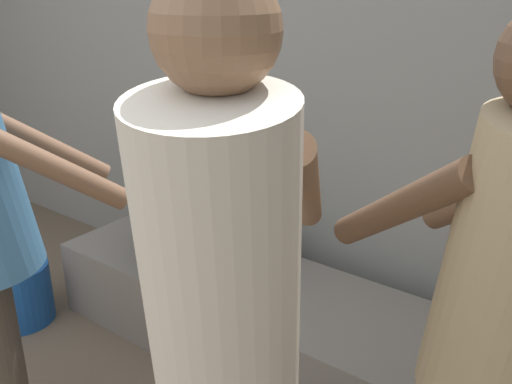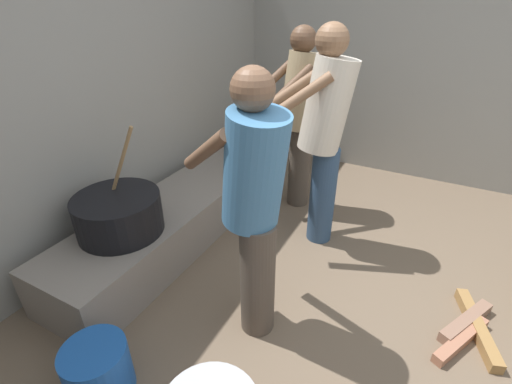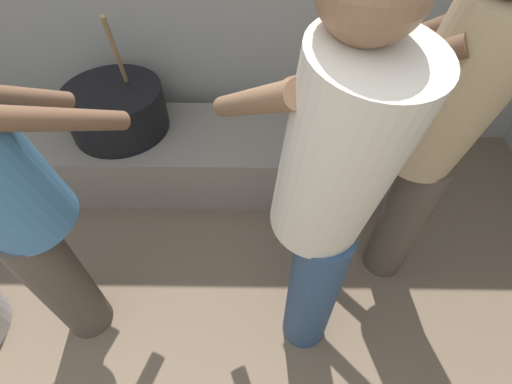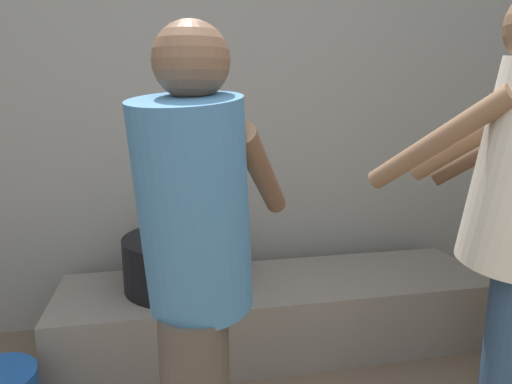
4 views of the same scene
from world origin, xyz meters
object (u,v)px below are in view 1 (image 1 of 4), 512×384
object	(u,v)px
cook_in_cream_shirt	(223,339)
bucket_blue_plastic	(18,293)
cook_in_tan_shirt	(508,347)
cooking_pot_main	(198,229)

from	to	relation	value
cook_in_cream_shirt	bucket_blue_plastic	distance (m)	2.00
bucket_blue_plastic	cook_in_cream_shirt	bearing A→B (deg)	-16.08
bucket_blue_plastic	cook_in_tan_shirt	bearing A→B (deg)	-3.73
cooking_pot_main	cook_in_cream_shirt	bearing A→B (deg)	-44.98
cooking_pot_main	bucket_blue_plastic	world-z (taller)	cooking_pot_main
cook_in_tan_shirt	bucket_blue_plastic	bearing A→B (deg)	176.27
cooking_pot_main	cook_in_cream_shirt	world-z (taller)	cook_in_cream_shirt
cooking_pot_main	cook_in_tan_shirt	size ratio (longest dim) A/B	0.45
cook_in_cream_shirt	cook_in_tan_shirt	xyz separation A→B (m)	(0.45, 0.36, -0.03)
cooking_pot_main	cook_in_cream_shirt	size ratio (longest dim) A/B	0.44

